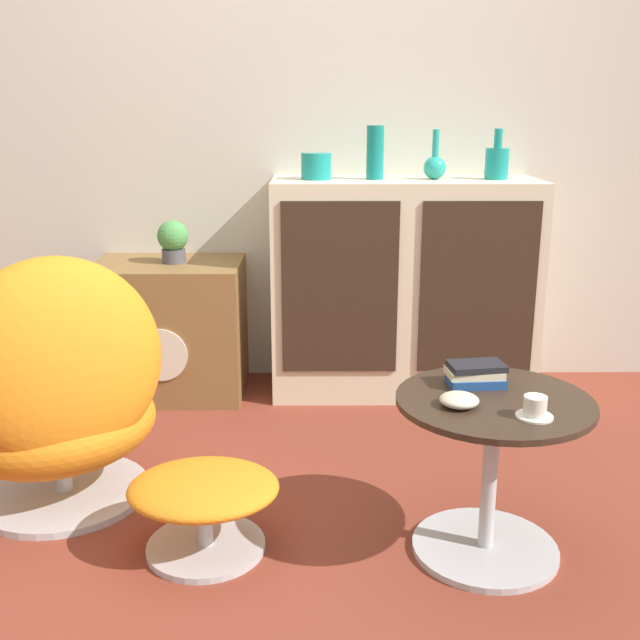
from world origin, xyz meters
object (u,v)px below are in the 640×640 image
Objects in this scene: egg_chair at (59,396)px; coffee_table at (490,463)px; bowl at (459,400)px; ottoman at (204,497)px; potted_plant at (173,240)px; teacup at (535,409)px; sideboard at (403,288)px; vase_inner_left at (375,153)px; tv_console at (171,328)px; vase_rightmost at (497,162)px; vase_inner_right at (435,165)px; vase_leftmost at (316,166)px; book_stack at (476,374)px.

coffee_table is (1.31, -0.28, -0.10)m from egg_chair.
ottoman is at bearing 174.51° from bowl.
potted_plant is 1.91× the size of teacup.
sideboard is 1.47m from teacup.
vase_inner_left reaches higher than potted_plant.
sideboard is at bearing 94.55° from coffee_table.
vase_rightmost is (1.43, 0.03, 0.73)m from tv_console.
vase_inner_right is 0.27m from vase_rightmost.
sideboard reaches higher than ottoman.
vase_rightmost reaches higher than potted_plant.
sideboard is 5.15× the size of vase_inner_left.
bowl is at bearing -153.08° from coffee_table.
sideboard is 1.38m from bowl.
vase_inner_right is 1.18m from potted_plant.
vase_inner_right is at bearing 57.59° from ottoman.
egg_chair is 6.54× the size of vase_leftmost.
egg_chair is 1.56× the size of coffee_table.
tv_console is 0.40m from potted_plant.
ottoman is at bearing -75.66° from tv_console.
bowl is (-0.11, -0.06, 0.22)m from coffee_table.
coffee_table is at bearing -72.31° from book_stack.
egg_chair is at bearing -139.04° from sideboard.
teacup is (0.89, -0.15, 0.33)m from ottoman.
tv_console is at bearing 127.43° from bowl.
book_stack is 0.18m from bowl.
tv_console is 3.50× the size of potted_plant.
ottoman is 1.92m from vase_rightmost.
vase_rightmost is at bearing 1.01° from potted_plant.
vase_leftmost is at bearing 105.45° from bowl.
teacup is (1.22, -1.44, 0.20)m from tv_console.
coffee_table is 1.56m from vase_inner_left.
vase_rightmost reaches higher than bowl.
sideboard reaches higher than bowl.
ottoman is 2.36× the size of potted_plant.
sideboard is 1.53m from ottoman.
vase_leftmost reaches higher than book_stack.
sideboard is at bearing 40.96° from egg_chair.
vase_inner_right is (0.02, 1.33, 0.73)m from coffee_table.
vase_rightmost is (1.59, 1.05, 0.65)m from egg_chair.
teacup is at bearing -16.75° from egg_chair.
coffee_table is at bearing -85.45° from sideboard.
tv_console is 1.37m from vase_inner_right.
tv_console reaches higher than teacup.
vase_inner_right is 1.96× the size of bowl.
ottoman is at bearing -173.24° from book_stack.
tv_console is at bearing 130.38° from teacup.
vase_inner_left reaches higher than sideboard.
sideboard is 5.54× the size of vase_inner_right.
sideboard is 0.66m from vase_leftmost.
vase_inner_right is (0.51, -0.00, 0.00)m from vase_leftmost.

